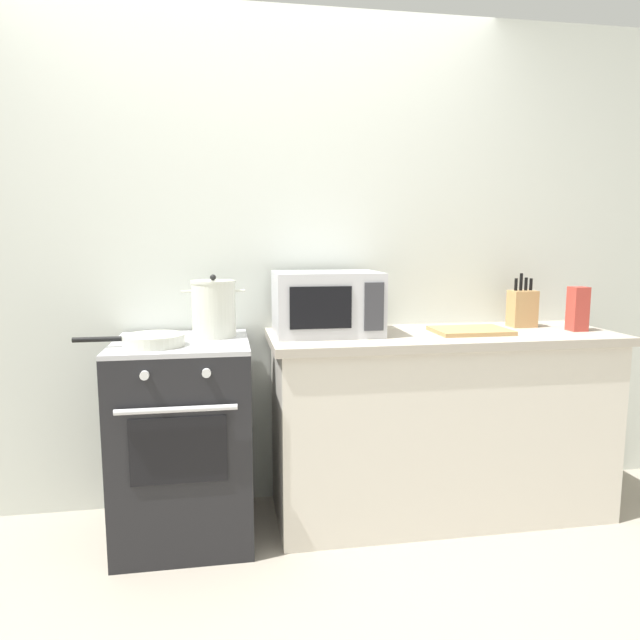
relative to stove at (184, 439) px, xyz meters
The scene contains 11 objects.
ground_plane 0.83m from the stove, 59.70° to the right, with size 10.00×10.00×0.00m, color #9E9384.
back_wall 1.09m from the stove, 29.72° to the left, with size 4.40×0.10×2.50m, color silver.
lower_cabinet_right 1.25m from the stove, ahead, with size 1.64×0.56×0.88m, color beige.
countertop_right 1.33m from the stove, ahead, with size 1.70×0.60×0.04m, color #ADA393.
stove is the anchor object (origin of this frame).
stock_pot 0.62m from the stove, 31.76° to the left, with size 0.29×0.21×0.29m.
frying_pan 0.51m from the stove, 136.00° to the right, with size 0.46×0.26×0.05m.
microwave 0.92m from the stove, ahead, with size 0.50×0.37×0.30m.
cutting_board 1.46m from the stove, ahead, with size 0.36×0.26×0.02m, color tan.
knife_block 1.82m from the stove, ahead, with size 0.13×0.10×0.28m.
pasta_box 2.01m from the stove, ahead, with size 0.08×0.08×0.22m, color #B73D33.
Camera 1 is at (-0.15, -1.98, 1.37)m, focal length 31.87 mm.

